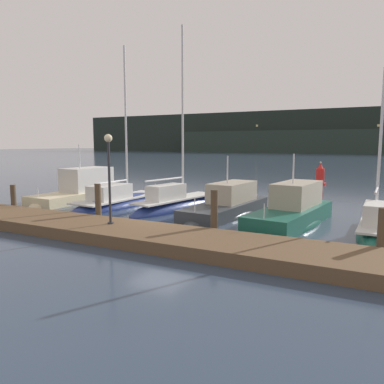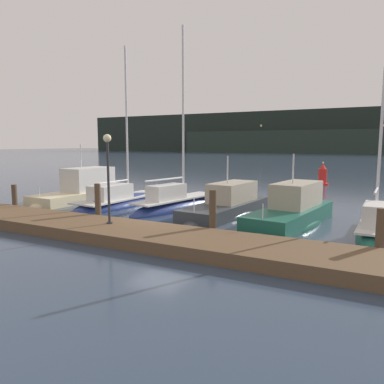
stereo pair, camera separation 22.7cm
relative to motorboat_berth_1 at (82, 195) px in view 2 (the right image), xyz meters
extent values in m
plane|color=#2D3D51|center=(8.70, -4.17, -0.34)|extent=(400.00, 400.00, 0.00)
cube|color=brown|center=(8.70, -6.56, -0.12)|extent=(26.57, 2.80, 0.45)
cylinder|color=#4C3D2D|center=(-0.03, -4.91, 0.40)|extent=(0.28, 0.28, 1.49)
cylinder|color=#4C3D2D|center=(5.79, -4.91, 0.58)|extent=(0.28, 0.28, 1.84)
cylinder|color=#4C3D2D|center=(11.61, -4.91, 0.60)|extent=(0.28, 0.28, 1.89)
cylinder|color=#4C3D2D|center=(17.43, -4.91, 0.49)|extent=(0.28, 0.28, 1.66)
ellipsoid|color=beige|center=(-0.01, -0.15, -0.34)|extent=(2.81, 7.50, 1.25)
cube|color=beige|center=(-0.01, -0.15, -0.04)|extent=(2.58, 6.75, 0.59)
cube|color=silver|center=(0.02, 0.59, 1.00)|extent=(1.85, 3.32, 1.49)
cube|color=black|center=(0.07, 2.07, 1.22)|extent=(1.55, 0.33, 0.66)
cylinder|color=silver|center=(0.00, -0.01, 2.50)|extent=(0.07, 0.07, 1.52)
cylinder|color=silver|center=(-0.11, -3.27, 0.55)|extent=(0.04, 0.04, 0.60)
ellipsoid|color=navy|center=(3.50, -0.36, -0.34)|extent=(2.59, 7.83, 1.23)
cube|color=silver|center=(3.50, -0.36, 0.11)|extent=(2.17, 6.58, 0.08)
cube|color=silver|center=(3.46, -1.29, 0.56)|extent=(1.46, 2.53, 0.81)
cylinder|color=silver|center=(3.53, 0.26, 4.53)|extent=(0.12, 0.12, 8.83)
cylinder|color=silver|center=(3.47, -1.11, 1.13)|extent=(0.20, 2.73, 0.09)
cylinder|color=silver|center=(3.65, 3.20, 0.36)|extent=(0.04, 0.04, 0.50)
ellipsoid|color=navy|center=(7.11, 0.02, -0.34)|extent=(2.88, 7.27, 1.29)
cube|color=silver|center=(7.11, 0.02, 0.27)|extent=(2.42, 6.11, 0.08)
cube|color=silver|center=(6.96, -0.82, 0.71)|extent=(1.37, 2.41, 0.80)
cylinder|color=silver|center=(7.21, 0.58, 4.97)|extent=(0.12, 0.12, 9.40)
cylinder|color=silver|center=(6.94, -0.91, 1.41)|extent=(0.63, 3.00, 0.09)
cylinder|color=silver|center=(7.69, 3.23, 0.52)|extent=(0.04, 0.04, 0.50)
ellipsoid|color=#2D3338|center=(10.25, -0.39, -0.34)|extent=(2.81, 7.30, 1.09)
cube|color=#2D3338|center=(10.25, -0.39, -0.03)|extent=(2.57, 6.58, 0.63)
cube|color=#A39984|center=(10.31, 0.32, 0.79)|extent=(1.76, 3.26, 1.01)
cube|color=black|center=(10.44, 1.75, 0.94)|extent=(1.33, 0.33, 0.46)
cylinder|color=silver|center=(10.26, -0.25, 2.00)|extent=(0.07, 0.07, 1.40)
cylinder|color=silver|center=(9.98, -3.37, 0.59)|extent=(0.04, 0.04, 0.60)
ellipsoid|color=#195647|center=(13.73, -1.17, -0.34)|extent=(3.04, 7.32, 1.23)
cube|color=#195647|center=(13.73, -1.17, 0.05)|extent=(2.78, 6.60, 0.78)
cube|color=#A39984|center=(13.82, -0.46, 0.99)|extent=(1.85, 3.29, 1.10)
cube|color=black|center=(13.99, 0.95, 1.15)|extent=(1.32, 0.39, 0.50)
cylinder|color=silver|center=(13.75, -1.03, 2.20)|extent=(0.07, 0.07, 1.33)
cylinder|color=silver|center=(13.36, -4.13, 0.73)|extent=(0.04, 0.04, 0.60)
ellipsoid|color=#195647|center=(17.16, -1.30, -0.34)|extent=(1.38, 5.73, 1.17)
cube|color=silver|center=(17.16, -1.30, 0.14)|extent=(1.16, 4.82, 0.08)
cube|color=silver|center=(17.14, -1.98, 0.60)|extent=(0.80, 1.84, 0.84)
cylinder|color=silver|center=(17.16, -0.84, 3.23)|extent=(0.12, 0.12, 6.19)
cylinder|color=silver|center=(17.15, -1.86, 1.51)|extent=(0.12, 2.04, 0.09)
cylinder|color=silver|center=(17.20, 1.33, 0.39)|extent=(0.04, 0.04, 0.50)
cylinder|color=red|center=(12.27, 16.81, -0.26)|extent=(1.09, 1.09, 0.16)
cylinder|color=red|center=(12.27, 16.81, 0.45)|extent=(0.73, 0.73, 1.27)
cone|color=red|center=(12.27, 16.81, 1.34)|extent=(0.51, 0.51, 0.50)
sphere|color=#F9EAB7|center=(12.27, 16.81, 1.64)|extent=(0.16, 0.16, 0.16)
cylinder|color=#2D2D33|center=(7.68, -6.34, 0.14)|extent=(0.24, 0.24, 0.06)
cylinder|color=#2D2D33|center=(7.68, -6.34, 1.78)|extent=(0.10, 0.10, 3.22)
sphere|color=#F9EAB7|center=(7.68, -6.34, 3.53)|extent=(0.32, 0.32, 0.32)
cube|color=#1E2823|center=(8.70, 132.91, 7.69)|extent=(240.00, 16.00, 16.06)
cube|color=#26332C|center=(14.69, 122.91, 3.82)|extent=(144.00, 10.00, 8.32)
cube|color=#F4DB8C|center=(-16.05, 124.86, 5.22)|extent=(0.80, 0.10, 0.80)
cube|color=#F4DB8C|center=(-42.81, 124.86, 2.26)|extent=(0.80, 0.10, 0.80)
cube|color=#F4DB8C|center=(-0.58, 124.86, 7.14)|extent=(0.80, 0.10, 0.80)
cube|color=#F4DB8C|center=(-28.01, 124.86, 10.14)|extent=(0.80, 0.10, 0.80)
cube|color=#F4DB8C|center=(14.50, 124.86, 9.30)|extent=(0.80, 0.10, 0.80)
camera|label=1|loc=(17.40, -17.97, 3.33)|focal=35.00mm
camera|label=2|loc=(17.60, -17.86, 3.33)|focal=35.00mm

